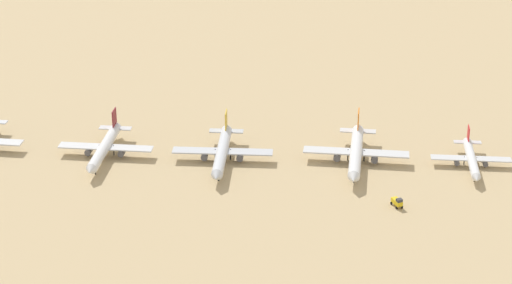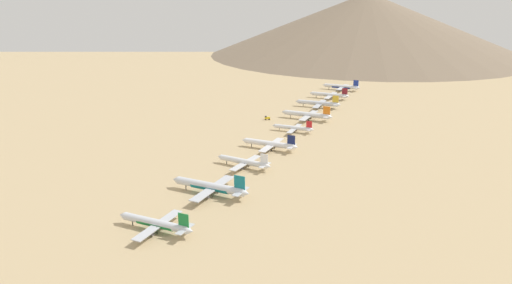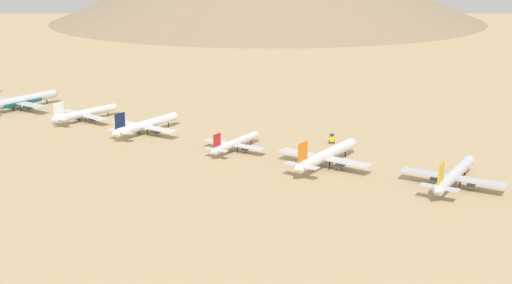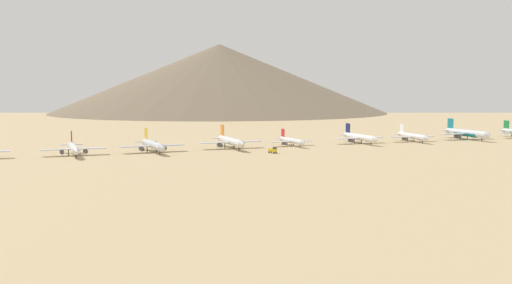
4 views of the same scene
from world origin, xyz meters
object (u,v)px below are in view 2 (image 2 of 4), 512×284
object	(u,v)px
parked_jet_8	(156,223)
parked_jet_0	(341,87)
parked_jet_3	(307,115)
parked_jet_6	(244,162)
parked_jet_2	(318,103)
parked_jet_4	(293,128)
service_truck	(267,118)
parked_jet_1	(330,95)
parked_jet_5	(270,144)
parked_jet_7	(211,187)

from	to	relation	value
parked_jet_8	parked_jet_0	bearing A→B (deg)	-84.61
parked_jet_3	parked_jet_6	distance (m)	146.66
parked_jet_3	parked_jet_2	bearing A→B (deg)	-79.97
parked_jet_2	parked_jet_6	bearing A→B (deg)	96.26
parked_jet_0	parked_jet_3	bearing A→B (deg)	96.90
parked_jet_8	parked_jet_3	bearing A→B (deg)	-85.55
parked_jet_4	service_truck	size ratio (longest dim) A/B	6.98
parked_jet_1	parked_jet_5	size ratio (longest dim) A/B	0.99
parked_jet_8	service_truck	size ratio (longest dim) A/B	8.29
parked_jet_0	parked_jet_7	xyz separation A→B (m)	(-37.15, 354.70, 0.56)
parked_jet_3	parked_jet_5	bearing A→B (deg)	95.77
parked_jet_4	parked_jet_5	size ratio (longest dim) A/B	0.81
parked_jet_4	parked_jet_5	world-z (taller)	parked_jet_5
parked_jet_1	parked_jet_8	distance (m)	355.08
parked_jet_6	parked_jet_5	bearing A→B (deg)	-87.14
parked_jet_1	parked_jet_4	size ratio (longest dim) A/B	1.22
parked_jet_0	parked_jet_2	xyz separation A→B (m)	(-9.51, 103.34, 0.17)
parked_jet_5	service_truck	world-z (taller)	parked_jet_5
parked_jet_5	parked_jet_6	bearing A→B (deg)	92.86
parked_jet_2	parked_jet_3	world-z (taller)	parked_jet_3
parked_jet_0	parked_jet_3	distance (m)	157.75
parked_jet_4	parked_jet_7	bearing A→B (deg)	94.69
parked_jet_0	parked_jet_5	bearing A→B (deg)	96.45
parked_jet_6	parked_jet_3	bearing A→B (deg)	-85.14
parked_jet_7	parked_jet_0	bearing A→B (deg)	-84.02
parked_jet_5	parked_jet_6	size ratio (longest dim) A/B	1.09
parked_jet_6	parked_jet_7	world-z (taller)	parked_jet_7
parked_jet_1	parked_jet_6	xyz separation A→B (m)	(-26.77, 247.55, -0.34)
parked_jet_5	service_truck	bearing A→B (deg)	-61.27
parked_jet_4	parked_jet_3	bearing A→B (deg)	-82.89
parked_jet_6	service_truck	xyz separation A→B (m)	(46.94, -126.97, -2.28)
parked_jet_2	parked_jet_5	xyz separation A→B (m)	(-19.59, 153.92, -0.17)
parked_jet_2	parked_jet_4	world-z (taller)	parked_jet_2
parked_jet_6	parked_jet_0	bearing A→B (deg)	-84.08
parked_jet_3	parked_jet_6	xyz separation A→B (m)	(-12.44, 146.13, -0.78)
parked_jet_1	parked_jet_7	distance (m)	301.27
parked_jet_0	service_truck	size ratio (longest dim) A/B	8.70
parked_jet_2	parked_jet_4	distance (m)	100.17
parked_jet_3	parked_jet_6	size ratio (longest dim) A/B	1.18
parked_jet_7	parked_jet_8	xyz separation A→B (m)	(-1.40, 53.94, -0.79)
parked_jet_0	parked_jet_6	distance (m)	304.36
parked_jet_1	parked_jet_8	size ratio (longest dim) A/B	1.03
parked_jet_5	parked_jet_6	world-z (taller)	parked_jet_5
parked_jet_4	parked_jet_6	xyz separation A→B (m)	(-6.73, 100.37, 0.51)
parked_jet_0	parked_jet_8	size ratio (longest dim) A/B	1.05
parked_jet_1	parked_jet_2	distance (m)	48.40
parked_jet_4	parked_jet_5	distance (m)	55.09
parked_jet_4	parked_jet_1	bearing A→B (deg)	-82.25
parked_jet_4	parked_jet_8	bearing A→B (deg)	93.86
parked_jet_7	parked_jet_2	bearing A→B (deg)	-83.73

